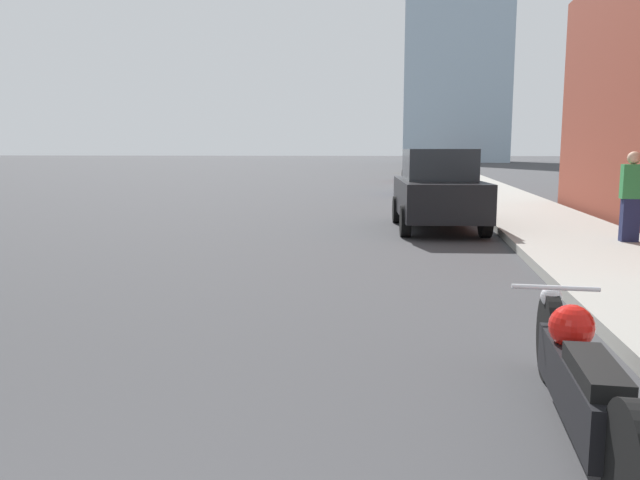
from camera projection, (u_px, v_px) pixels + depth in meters
sidewalk at (463, 177)px, 39.31m from camera, size 2.59×240.00×0.15m
motorcycle at (579, 377)px, 3.75m from camera, size 0.62×2.74×0.76m
parked_car_black at (438, 190)px, 13.74m from camera, size 2.09×4.20×1.77m
parked_car_blue at (429, 174)px, 24.84m from camera, size 1.96×3.95×1.65m
parked_car_red at (421, 166)px, 35.17m from camera, size 2.07×4.53×1.77m
parked_car_yellow at (421, 162)px, 47.79m from camera, size 1.95×3.84×1.71m
pedestrian at (631, 196)px, 10.89m from camera, size 0.36×0.22×1.58m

